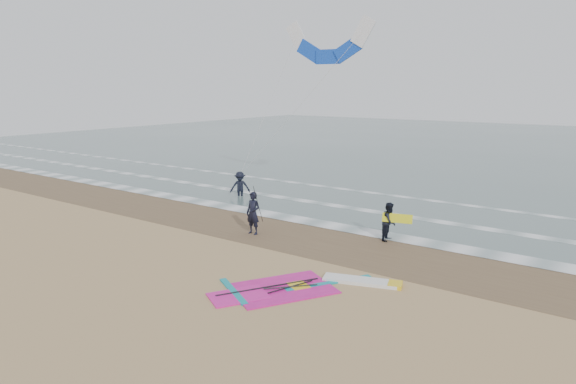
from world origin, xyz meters
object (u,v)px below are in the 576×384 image
Objects in this scene: person_walking at (389,222)px; person_wading at (240,181)px; person_standing at (253,213)px; windsurf_rig at (304,287)px; surf_kite at (328,46)px.

person_wading reaches higher than person_walking.
person_standing reaches higher than person_walking.
windsurf_rig is 2.82× the size of person_standing.
person_standing is 1.04× the size of person_wading.
person_standing reaches higher than windsurf_rig.
surf_kite is (-6.96, 5.98, 8.16)m from person_walking.
person_standing is at bearing 144.10° from windsurf_rig.
surf_kite is (-7.00, 12.74, 8.98)m from windsurf_rig.
person_standing is 0.21× the size of surf_kite.
person_walking is (-0.03, 6.77, 0.82)m from windsurf_rig.
person_standing is at bearing -82.74° from person_wading.
person_walking is at bearing 90.30° from windsurf_rig.
windsurf_rig is 0.60× the size of surf_kite.
person_standing is 11.94m from surf_kite.
windsurf_rig is at bearing 178.16° from person_walking.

